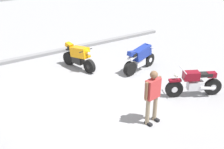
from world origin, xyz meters
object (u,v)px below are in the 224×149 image
object	(u,v)px
motorcycle_maroon_cruiser	(195,83)
person_in_red_shirt	(153,94)
motorcycle_orange_sportbike	(79,56)
motorcycle_blue_sportbike	(140,58)

from	to	relation	value
motorcycle_maroon_cruiser	person_in_red_shirt	world-z (taller)	person_in_red_shirt
motorcycle_orange_sportbike	person_in_red_shirt	size ratio (longest dim) A/B	1.11
motorcycle_maroon_cruiser	person_in_red_shirt	xyz separation A→B (m)	(-2.36, -0.42, 0.49)
motorcycle_orange_sportbike	motorcycle_blue_sportbike	xyz separation A→B (m)	(2.14, -1.60, 0.00)
motorcycle_maroon_cruiser	motorcycle_orange_sportbike	size ratio (longest dim) A/B	1.00
motorcycle_maroon_cruiser	motorcycle_orange_sportbike	xyz separation A→B (m)	(-2.38, 4.44, 0.07)
motorcycle_maroon_cruiser	motorcycle_blue_sportbike	bearing A→B (deg)	-58.93
person_in_red_shirt	motorcycle_maroon_cruiser	bearing A→B (deg)	91.09
motorcycle_orange_sportbike	person_in_red_shirt	xyz separation A→B (m)	(0.02, -4.85, 0.42)
motorcycle_blue_sportbike	motorcycle_orange_sportbike	bearing A→B (deg)	129.22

